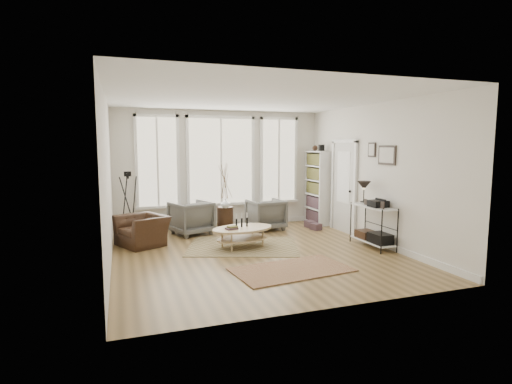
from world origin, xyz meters
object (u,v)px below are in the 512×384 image
object	(u,v)px
armchair_left	(191,218)
accent_chair	(142,230)
armchair_right	(266,214)
side_table	(225,199)
coffee_table	(242,232)
bookcase	(317,187)
low_shelf	(373,222)

from	to	relation	value
armchair_left	accent_chair	size ratio (longest dim) A/B	0.89
armchair_right	accent_chair	size ratio (longest dim) A/B	0.86
side_table	accent_chair	world-z (taller)	side_table
coffee_table	armchair_left	bearing A→B (deg)	116.31
bookcase	accent_chair	size ratio (longest dim) A/B	2.17
bookcase	coffee_table	distance (m)	3.15
armchair_left	armchair_right	xyz separation A→B (m)	(1.81, -0.06, -0.01)
accent_chair	low_shelf	bearing A→B (deg)	42.46
bookcase	side_table	bearing A→B (deg)	-179.10
coffee_table	armchair_right	size ratio (longest dim) A/B	1.74
low_shelf	coffee_table	distance (m)	2.64
armchair_left	armchair_right	world-z (taller)	armchair_left
armchair_left	side_table	bearing A→B (deg)	169.36
armchair_left	side_table	distance (m)	0.94
armchair_right	armchair_left	bearing A→B (deg)	-7.03
accent_chair	armchair_left	bearing A→B (deg)	95.09
coffee_table	low_shelf	bearing A→B (deg)	-17.76
bookcase	coffee_table	size ratio (longest dim) A/B	1.45
low_shelf	side_table	bearing A→B (deg)	134.30
bookcase	side_table	xyz separation A→B (m)	(-2.48, -0.04, -0.18)
bookcase	armchair_left	world-z (taller)	bookcase
coffee_table	armchair_left	size ratio (longest dim) A/B	1.68
bookcase	side_table	distance (m)	2.48
low_shelf	accent_chair	size ratio (longest dim) A/B	1.38
low_shelf	accent_chair	distance (m)	4.69
coffee_table	armchair_right	world-z (taller)	armchair_right
side_table	accent_chair	distance (m)	2.19
bookcase	armchair_left	size ratio (longest dim) A/B	2.44
armchair_right	side_table	world-z (taller)	side_table
accent_chair	armchair_right	bearing A→B (deg)	75.26
side_table	armchair_left	bearing A→B (deg)	-170.84
side_table	accent_chair	bearing A→B (deg)	-156.82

